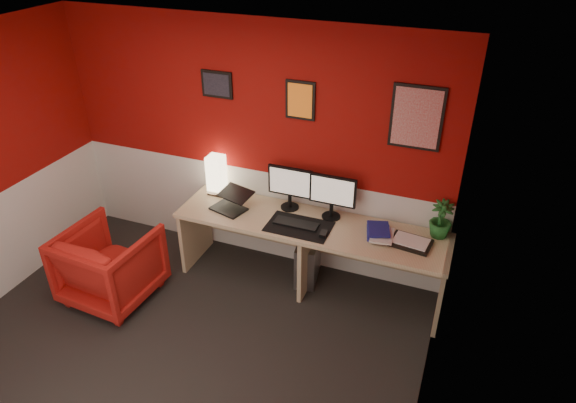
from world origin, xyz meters
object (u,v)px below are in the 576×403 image
at_px(desk, 309,255).
at_px(zen_tray, 411,243).
at_px(monitor_right, 332,191).
at_px(shoji_lamp, 217,176).
at_px(potted_plant, 441,219).
at_px(monitor_left, 290,182).
at_px(armchair, 110,264).
at_px(pc_tower, 308,259).
at_px(laptop, 228,200).

distance_m(desk, zen_tray, 1.01).
xyz_separation_m(monitor_right, zen_tray, (0.79, -0.18, -0.28)).
height_order(shoji_lamp, potted_plant, shoji_lamp).
distance_m(desk, monitor_left, 0.74).
bearing_deg(potted_plant, monitor_left, -178.98).
height_order(monitor_right, armchair, monitor_right).
bearing_deg(desk, monitor_right, 50.82).
height_order(shoji_lamp, zen_tray, shoji_lamp).
xyz_separation_m(shoji_lamp, zen_tray, (2.03, -0.20, -0.18)).
xyz_separation_m(zen_tray, pc_tower, (-0.99, 0.10, -0.52)).
xyz_separation_m(potted_plant, pc_tower, (-1.20, -0.12, -0.68)).
bearing_deg(laptop, monitor_left, 40.41).
xyz_separation_m(desk, potted_plant, (1.15, 0.23, 0.54)).
xyz_separation_m(shoji_lamp, monitor_left, (0.80, -0.01, 0.09)).
relative_size(shoji_lamp, laptop, 1.21).
height_order(desk, armchair, armchair).
xyz_separation_m(desk, shoji_lamp, (-1.09, 0.21, 0.56)).
distance_m(shoji_lamp, zen_tray, 2.04).
distance_m(desk, shoji_lamp, 1.24).
bearing_deg(pc_tower, potted_plant, -3.08).
distance_m(desk, armchair, 1.91).
bearing_deg(monitor_left, shoji_lamp, 179.55).
distance_m(shoji_lamp, monitor_left, 0.81).
bearing_deg(monitor_left, pc_tower, -22.07).
height_order(potted_plant, pc_tower, potted_plant).
distance_m(monitor_right, armchair, 2.22).
bearing_deg(zen_tray, monitor_left, 170.86).
distance_m(shoji_lamp, laptop, 0.37).
relative_size(zen_tray, potted_plant, 0.99).
bearing_deg(potted_plant, desk, -168.83).
bearing_deg(shoji_lamp, zen_tray, -5.73).
relative_size(laptop, zen_tray, 0.94).
bearing_deg(pc_tower, armchair, -159.55).
distance_m(laptop, zen_tray, 1.77).
bearing_deg(desk, laptop, -176.59).
bearing_deg(zen_tray, potted_plant, 46.66).
bearing_deg(laptop, zen_tray, 17.56).
distance_m(zen_tray, armchair, 2.81).
distance_m(laptop, potted_plant, 2.00).
height_order(desk, potted_plant, potted_plant).
bearing_deg(desk, armchair, -154.21).
height_order(shoji_lamp, pc_tower, shoji_lamp).
relative_size(desk, pc_tower, 5.78).
relative_size(laptop, monitor_right, 0.57).
height_order(shoji_lamp, armchair, shoji_lamp).
bearing_deg(zen_tray, monitor_right, 167.38).
bearing_deg(potted_plant, laptop, -172.05).
distance_m(pc_tower, armchair, 1.92).
xyz_separation_m(laptop, monitor_right, (0.98, 0.23, 0.18)).
xyz_separation_m(potted_plant, armchair, (-2.86, -1.06, -0.54)).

